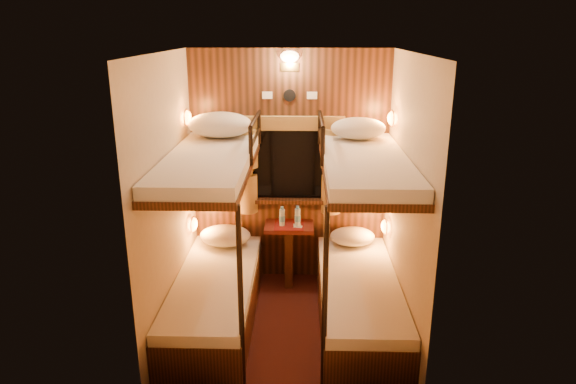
{
  "coord_description": "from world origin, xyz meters",
  "views": [
    {
      "loc": [
        0.13,
        -4.07,
        2.58
      ],
      "look_at": [
        0.01,
        0.15,
        1.23
      ],
      "focal_mm": 32.0,
      "sensor_mm": 36.0,
      "label": 1
    }
  ],
  "objects_px": {
    "bunk_left": "(214,266)",
    "table": "(289,246)",
    "bunk_right": "(360,268)",
    "bottle_right": "(298,217)",
    "bottle_left": "(282,218)"
  },
  "relations": [
    {
      "from": "bunk_left",
      "to": "bottle_left",
      "type": "xyz_separation_m",
      "value": [
        0.58,
        0.76,
        0.18
      ]
    },
    {
      "from": "bunk_left",
      "to": "table",
      "type": "xyz_separation_m",
      "value": [
        0.65,
        0.78,
        -0.14
      ]
    },
    {
      "from": "bunk_right",
      "to": "bottle_right",
      "type": "relative_size",
      "value": 8.78
    },
    {
      "from": "bunk_right",
      "to": "bottle_right",
      "type": "bearing_deg",
      "value": 126.59
    },
    {
      "from": "bunk_right",
      "to": "bunk_left",
      "type": "bearing_deg",
      "value": 180.0
    },
    {
      "from": "bunk_right",
      "to": "bottle_left",
      "type": "xyz_separation_m",
      "value": [
        -0.72,
        0.76,
        0.18
      ]
    },
    {
      "from": "bottle_left",
      "to": "bottle_right",
      "type": "height_order",
      "value": "bottle_right"
    },
    {
      "from": "bottle_right",
      "to": "bottle_left",
      "type": "bearing_deg",
      "value": 179.83
    },
    {
      "from": "bunk_left",
      "to": "bunk_right",
      "type": "height_order",
      "value": "same"
    },
    {
      "from": "bunk_left",
      "to": "bunk_right",
      "type": "relative_size",
      "value": 1.0
    },
    {
      "from": "bunk_left",
      "to": "table",
      "type": "bearing_deg",
      "value": 50.33
    },
    {
      "from": "table",
      "to": "bunk_left",
      "type": "bearing_deg",
      "value": -129.67
    },
    {
      "from": "bunk_right",
      "to": "bottle_right",
      "type": "height_order",
      "value": "bunk_right"
    },
    {
      "from": "bottle_right",
      "to": "table",
      "type": "bearing_deg",
      "value": 163.5
    },
    {
      "from": "table",
      "to": "bunk_right",
      "type": "bearing_deg",
      "value": -50.33
    }
  ]
}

